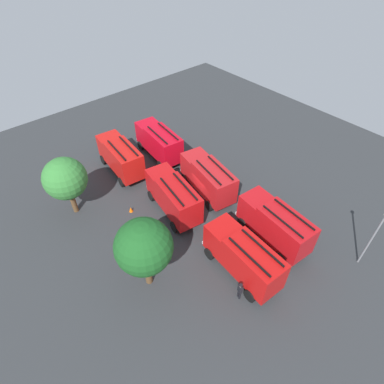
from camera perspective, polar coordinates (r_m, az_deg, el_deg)
ground_plane at (r=32.54m, az=0.00°, el=-1.81°), size 54.38×54.38×0.00m
fire_truck_0 at (r=28.58m, az=14.82°, el=-5.49°), size 7.41×3.33×3.88m
fire_truck_1 at (r=32.20m, az=2.89°, el=2.72°), size 7.52×3.78×3.88m
fire_truck_2 at (r=37.60m, az=-6.02°, el=9.12°), size 7.42×3.39×3.88m
fire_truck_3 at (r=25.80m, az=9.25°, el=-11.35°), size 7.36×3.19×3.88m
fire_truck_4 at (r=30.17m, az=-3.41°, el=-0.61°), size 7.51×3.72×3.88m
fire_truck_5 at (r=35.89m, az=-12.84°, el=6.37°), size 7.41×3.36×3.88m
firefighter_0 at (r=29.25m, az=5.23°, el=-6.01°), size 0.33×0.47×1.65m
firefighter_1 at (r=32.47m, az=12.63°, el=-0.91°), size 0.47×0.46×1.70m
firefighter_2 at (r=28.62m, az=-6.00°, el=-7.58°), size 0.36×0.47×1.64m
firefighter_3 at (r=25.44m, az=8.66°, el=-17.20°), size 0.48×0.36×1.76m
tree_0 at (r=23.27m, az=-8.73°, el=-9.81°), size 4.35×4.35×6.75m
tree_1 at (r=31.06m, az=-22.00°, el=2.23°), size 4.02×4.02×6.23m
traffic_cone_0 at (r=31.99m, az=-11.02°, el=-3.10°), size 0.39×0.39×0.56m
traffic_cone_1 at (r=31.26m, az=20.90°, el=-7.14°), size 0.44×0.44×0.63m
traffic_cone_2 at (r=29.04m, az=11.24°, el=-9.11°), size 0.51×0.51×0.73m
lamppost at (r=28.72m, az=30.11°, el=-6.73°), size 0.36×0.36×6.11m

